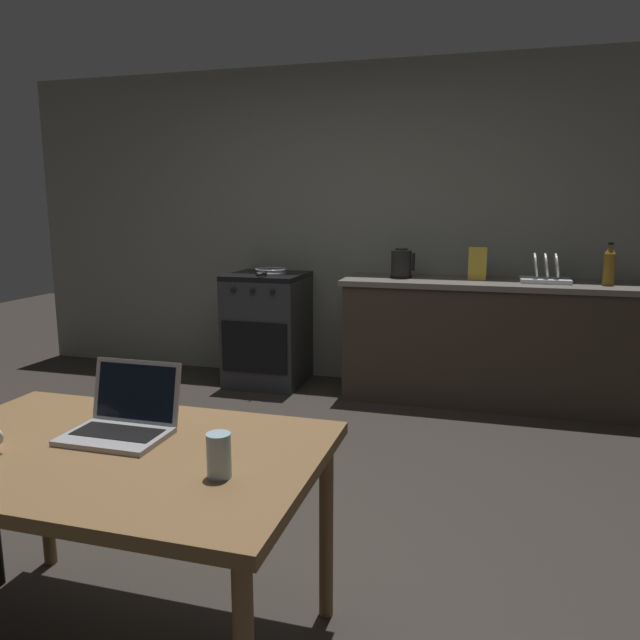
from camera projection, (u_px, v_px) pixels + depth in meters
ground_plane at (231, 510)px, 2.93m from camera, size 12.00×12.00×0.00m
back_wall at (384, 227)px, 4.92m from camera, size 6.40×0.10×2.56m
kitchen_counter at (489, 341)px, 4.51m from camera, size 2.16×0.64×0.91m
stove_oven at (268, 329)px, 4.97m from camera, size 0.60×0.62×0.91m
dining_table at (112, 469)px, 1.88m from camera, size 1.30×0.85×0.71m
laptop at (122, 421)px, 1.97m from camera, size 0.32×0.27×0.22m
electric_kettle at (401, 264)px, 4.58m from camera, size 0.18×0.16×0.22m
bottle at (609, 265)px, 4.14m from camera, size 0.08×0.08×0.30m
frying_pan at (271, 271)px, 4.85m from camera, size 0.26×0.43×0.05m
drinking_glass at (219, 455)px, 1.66m from camera, size 0.07×0.07×0.13m
cereal_box at (477, 264)px, 4.45m from camera, size 0.13×0.05×0.24m
dish_rack at (545, 276)px, 4.32m from camera, size 0.34×0.26×0.21m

